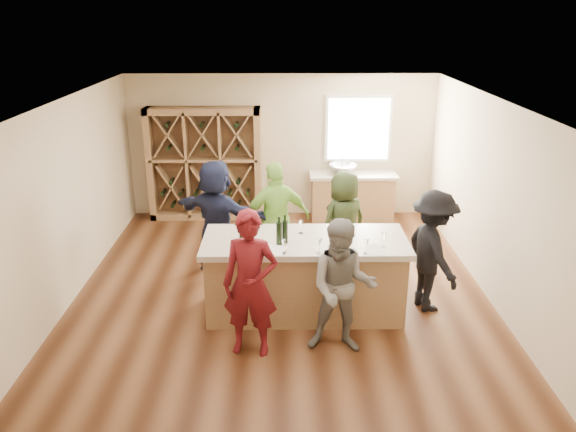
{
  "coord_description": "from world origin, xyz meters",
  "views": [
    {
      "loc": [
        0.04,
        -7.36,
        3.95
      ],
      "look_at": [
        0.1,
        0.2,
        1.15
      ],
      "focal_mm": 35.0,
      "sensor_mm": 36.0,
      "label": 1
    }
  ],
  "objects_px": {
    "person_near_right": "(343,287)",
    "person_far_left": "(217,216)",
    "wine_rack": "(205,164)",
    "wine_bottle_e": "(285,232)",
    "wine_bottle_a": "(242,234)",
    "person_far_right": "(344,222)",
    "person_server": "(432,251)",
    "tasting_counter_base": "(305,278)",
    "person_near_left": "(250,284)",
    "sink": "(343,169)",
    "wine_bottle_b": "(249,235)",
    "wine_bottle_d": "(279,234)",
    "person_far_mid": "(276,220)"
  },
  "relations": [
    {
      "from": "person_near_left",
      "to": "person_far_right",
      "type": "bearing_deg",
      "value": 67.91
    },
    {
      "from": "person_far_mid",
      "to": "person_far_right",
      "type": "distance_m",
      "value": 1.06
    },
    {
      "from": "tasting_counter_base",
      "to": "wine_bottle_e",
      "type": "relative_size",
      "value": 8.63
    },
    {
      "from": "wine_rack",
      "to": "person_server",
      "type": "height_order",
      "value": "wine_rack"
    },
    {
      "from": "tasting_counter_base",
      "to": "person_server",
      "type": "height_order",
      "value": "person_server"
    },
    {
      "from": "wine_bottle_b",
      "to": "wine_rack",
      "type": "bearing_deg",
      "value": 105.41
    },
    {
      "from": "person_near_left",
      "to": "person_server",
      "type": "height_order",
      "value": "person_near_left"
    },
    {
      "from": "wine_rack",
      "to": "person_near_right",
      "type": "distance_m",
      "value": 5.2
    },
    {
      "from": "person_far_right",
      "to": "wine_bottle_a",
      "type": "bearing_deg",
      "value": 16.9
    },
    {
      "from": "person_near_right",
      "to": "person_far_left",
      "type": "xyz_separation_m",
      "value": [
        -1.74,
        2.26,
        0.06
      ]
    },
    {
      "from": "tasting_counter_base",
      "to": "wine_bottle_e",
      "type": "height_order",
      "value": "wine_bottle_e"
    },
    {
      "from": "person_near_left",
      "to": "person_near_right",
      "type": "xyz_separation_m",
      "value": [
        1.09,
        0.03,
        -0.06
      ]
    },
    {
      "from": "wine_rack",
      "to": "wine_bottle_d",
      "type": "height_order",
      "value": "wine_rack"
    },
    {
      "from": "wine_bottle_a",
      "to": "wine_bottle_e",
      "type": "relative_size",
      "value": 0.97
    },
    {
      "from": "tasting_counter_base",
      "to": "person_near_right",
      "type": "distance_m",
      "value": 1.08
    },
    {
      "from": "wine_bottle_a",
      "to": "person_server",
      "type": "relative_size",
      "value": 0.17
    },
    {
      "from": "tasting_counter_base",
      "to": "person_near_right",
      "type": "height_order",
      "value": "person_near_right"
    },
    {
      "from": "sink",
      "to": "person_server",
      "type": "height_order",
      "value": "person_server"
    },
    {
      "from": "tasting_counter_base",
      "to": "wine_bottle_d",
      "type": "height_order",
      "value": "wine_bottle_d"
    },
    {
      "from": "wine_rack",
      "to": "wine_bottle_a",
      "type": "xyz_separation_m",
      "value": [
        1.0,
        -3.94,
        0.13
      ]
    },
    {
      "from": "person_near_right",
      "to": "person_far_left",
      "type": "bearing_deg",
      "value": 133.26
    },
    {
      "from": "tasting_counter_base",
      "to": "person_far_right",
      "type": "relative_size",
      "value": 1.6
    },
    {
      "from": "wine_bottle_a",
      "to": "person_far_right",
      "type": "bearing_deg",
      "value": 45.3
    },
    {
      "from": "wine_bottle_b",
      "to": "person_near_right",
      "type": "relative_size",
      "value": 0.17
    },
    {
      "from": "person_server",
      "to": "person_far_right",
      "type": "bearing_deg",
      "value": 26.12
    },
    {
      "from": "person_near_left",
      "to": "person_far_right",
      "type": "height_order",
      "value": "person_near_left"
    },
    {
      "from": "person_far_mid",
      "to": "person_far_right",
      "type": "bearing_deg",
      "value": 169.16
    },
    {
      "from": "tasting_counter_base",
      "to": "person_near_left",
      "type": "distance_m",
      "value": 1.24
    },
    {
      "from": "wine_bottle_b",
      "to": "wine_bottle_a",
      "type": "bearing_deg",
      "value": 158.79
    },
    {
      "from": "person_far_mid",
      "to": "person_far_right",
      "type": "xyz_separation_m",
      "value": [
        1.05,
        0.13,
        -0.1
      ]
    },
    {
      "from": "person_far_mid",
      "to": "wine_bottle_d",
      "type": "bearing_deg",
      "value": 74.24
    },
    {
      "from": "wine_bottle_e",
      "to": "person_near_right",
      "type": "xyz_separation_m",
      "value": [
        0.68,
        -0.81,
        -0.39
      ]
    },
    {
      "from": "person_far_mid",
      "to": "wine_bottle_b",
      "type": "bearing_deg",
      "value": 58.85
    },
    {
      "from": "wine_bottle_b",
      "to": "person_server",
      "type": "distance_m",
      "value": 2.51
    },
    {
      "from": "person_far_left",
      "to": "person_far_right",
      "type": "bearing_deg",
      "value": -152.44
    },
    {
      "from": "person_server",
      "to": "person_far_left",
      "type": "height_order",
      "value": "person_far_left"
    },
    {
      "from": "wine_rack",
      "to": "person_server",
      "type": "distance_m",
      "value": 5.12
    },
    {
      "from": "wine_bottle_d",
      "to": "sink",
      "type": "bearing_deg",
      "value": 72.47
    },
    {
      "from": "wine_bottle_d",
      "to": "person_far_mid",
      "type": "xyz_separation_m",
      "value": [
        -0.05,
        1.36,
        -0.32
      ]
    },
    {
      "from": "wine_bottle_d",
      "to": "person_server",
      "type": "distance_m",
      "value": 2.13
    },
    {
      "from": "person_near_right",
      "to": "person_server",
      "type": "bearing_deg",
      "value": 43.4
    },
    {
      "from": "wine_bottle_a",
      "to": "person_far_right",
      "type": "distance_m",
      "value": 2.14
    },
    {
      "from": "wine_rack",
      "to": "person_near_left",
      "type": "xyz_separation_m",
      "value": [
        1.14,
        -4.72,
        -0.19
      ]
    },
    {
      "from": "wine_rack",
      "to": "person_far_mid",
      "type": "distance_m",
      "value": 2.96
    },
    {
      "from": "person_near_right",
      "to": "person_far_left",
      "type": "height_order",
      "value": "person_far_left"
    },
    {
      "from": "sink",
      "to": "wine_bottle_a",
      "type": "height_order",
      "value": "wine_bottle_a"
    },
    {
      "from": "wine_bottle_a",
      "to": "tasting_counter_base",
      "type": "bearing_deg",
      "value": 12.71
    },
    {
      "from": "wine_rack",
      "to": "wine_bottle_e",
      "type": "distance_m",
      "value": 4.18
    },
    {
      "from": "sink",
      "to": "person_far_left",
      "type": "height_order",
      "value": "person_far_left"
    },
    {
      "from": "wine_rack",
      "to": "wine_bottle_d",
      "type": "relative_size",
      "value": 7.29
    }
  ]
}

